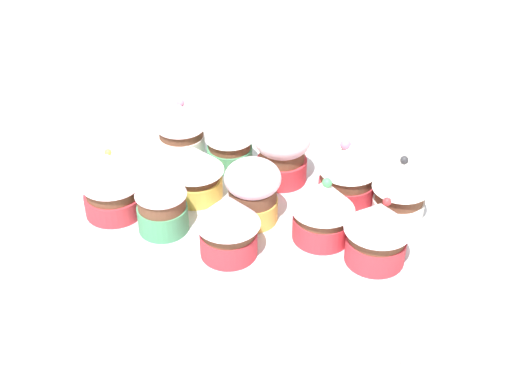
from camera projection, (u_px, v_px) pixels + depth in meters
ground_plane at (256, 235)px, 75.11cm from camera, size 180.00×180.00×3.00cm
baking_tray at (256, 219)px, 73.90cm from camera, size 40.33×26.50×1.20cm
cupcake_0 at (401, 187)px, 71.06cm from camera, size 5.94×5.94×7.69cm
cupcake_1 at (348, 171)px, 73.84cm from camera, size 6.36×6.36×7.48cm
cupcake_2 at (282, 150)px, 76.86cm from camera, size 6.32×6.32×7.40cm
cupcake_3 at (229, 139)px, 79.73cm from camera, size 5.64×5.64×6.66cm
cupcake_4 at (181, 130)px, 81.36cm from camera, size 5.75×5.75×7.16cm
cupcake_5 at (378, 231)px, 65.59cm from camera, size 6.49×6.49×7.10cm
cupcake_6 at (323, 209)px, 68.44cm from camera, size 6.42×6.42×7.28cm
cupcake_7 at (248, 189)px, 71.10cm from camera, size 5.86×5.86×7.03cm
cupcake_8 at (196, 169)px, 74.91cm from camera, size 6.45×6.45×6.23cm
cupcake_9 at (228, 223)px, 66.34cm from camera, size 6.32×6.32×7.00cm
cupcake_10 at (161, 196)px, 69.25cm from camera, size 5.30×5.30×8.29cm
cupcake_11 at (111, 183)px, 71.86cm from camera, size 6.29×6.29×7.66cm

